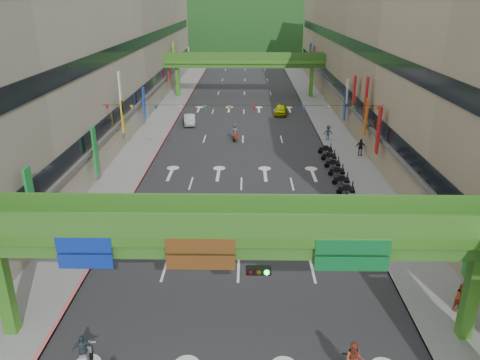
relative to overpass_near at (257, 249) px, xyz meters
name	(u,v)px	position (x,y,z in m)	size (l,w,h in m)	color
road_slab	(244,118)	(-0.93, 44.62, -5.20)	(18.00, 140.00, 0.02)	#28282B
sidewalk_left	(163,118)	(-11.93, 44.62, -5.13)	(4.00, 140.00, 0.15)	gray
sidewalk_right	(324,118)	(10.07, 44.62, -5.13)	(4.00, 140.00, 0.15)	gray
curb_left	(177,118)	(-10.03, 44.62, -5.12)	(0.20, 140.00, 0.18)	#CC5959
curb_right	(310,118)	(8.17, 44.62, -5.12)	(0.20, 140.00, 0.18)	gray
building_row_left	(98,47)	(-19.86, 44.62, 4.25)	(12.80, 95.00, 19.00)	#9E937F
building_row_right	(391,47)	(18.00, 44.62, 4.25)	(12.80, 95.00, 19.00)	gray
overpass_near	(257,249)	(0.00, 0.00, 0.00)	(28.00, 12.27, 7.10)	#4C9E2D
overpass_far	(244,64)	(-0.93, 59.62, 0.20)	(28.00, 2.20, 7.10)	#4C9E2D
hill_left	(204,44)	(-15.93, 154.62, -5.21)	(168.00, 140.00, 112.00)	#1C4419
hill_right	(310,39)	(24.07, 174.62, -5.21)	(208.00, 176.00, 128.00)	#1C4419
bunting_string	(242,108)	(-0.93, 24.62, 0.75)	(26.00, 0.36, 0.47)	black
scooter_rider_left	(83,354)	(-7.60, -1.76, -4.29)	(0.94, 1.58, 1.86)	#97979F
scooter_rider_far	(235,132)	(-1.84, 33.89, -4.17)	(0.92, 1.59, 2.05)	#881D03
parked_scooter_row	(335,166)	(7.87, 23.87, -4.68)	(1.60, 11.56, 1.08)	black
car_silver	(190,120)	(-7.93, 41.28, -4.55)	(1.39, 3.99, 1.31)	#B8B7C0
car_yellow	(281,109)	(4.27, 47.08, -4.48)	(1.71, 4.25, 1.45)	#BACC03
pedestrian_red	(461,300)	(10.75, 2.62, -4.42)	(0.76, 0.59, 1.57)	#C5431D
pedestrian_dark	(360,149)	(11.27, 28.40, -4.33)	(1.03, 0.43, 1.76)	black
pedestrian_blue	(328,134)	(8.87, 34.25, -4.37)	(0.78, 0.50, 1.66)	#314356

